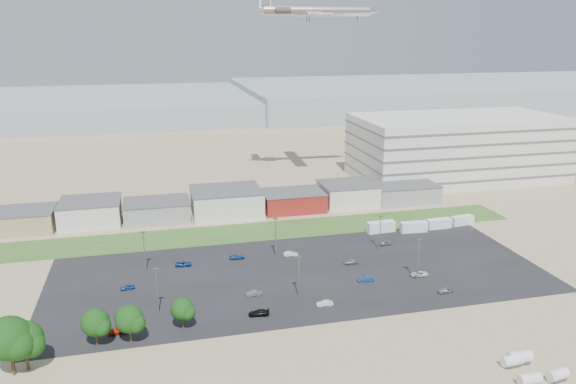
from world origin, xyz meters
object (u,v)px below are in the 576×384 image
object	(u,v)px
airliner	(317,11)
parked_car_3	(259,313)
box_trailer_a	(381,227)
parked_car_4	(254,293)
parked_car_5	(127,287)
parked_car_1	(366,279)
parked_car_6	(237,257)
parked_car_0	(419,274)
parked_car_8	(385,243)
parked_car_12	(351,262)
parked_car_13	(325,303)
parked_car_9	(183,264)
parked_car_2	(445,290)
storage_tank_nw	(512,360)
parked_car_10	(119,331)
parked_car_11	(291,254)
tree_far_left	(10,343)

from	to	relation	value
airliner	parked_car_3	distance (m)	124.40
box_trailer_a	parked_car_4	size ratio (longest dim) A/B	2.39
parked_car_3	parked_car_5	bearing A→B (deg)	-117.67
parked_car_1	parked_car_6	world-z (taller)	parked_car_1
parked_car_0	parked_car_6	world-z (taller)	parked_car_0
parked_car_6	parked_car_8	world-z (taller)	parked_car_8
box_trailer_a	airliner	world-z (taller)	airliner
airliner	parked_car_8	xyz separation A→B (m)	(0.48, -67.67, -63.55)
parked_car_3	parked_car_12	distance (m)	34.83
parked_car_1	parked_car_13	size ratio (longest dim) A/B	1.09
parked_car_9	parked_car_12	bearing A→B (deg)	-95.95
airliner	parked_car_5	distance (m)	122.52
parked_car_2	parked_car_9	xyz separation A→B (m)	(-56.95, 29.61, -0.02)
parked_car_12	parked_car_0	bearing A→B (deg)	53.15
storage_tank_nw	parked_car_0	distance (m)	38.82
parked_car_5	parked_car_3	bearing A→B (deg)	47.25
parked_car_0	parked_car_12	xyz separation A→B (m)	(-13.68, 10.93, -0.03)
parked_car_1	parked_car_9	size ratio (longest dim) A/B	0.94
parked_car_0	parked_car_10	world-z (taller)	parked_car_10
parked_car_1	parked_car_13	bearing A→B (deg)	-49.52
parked_car_8	parked_car_13	bearing A→B (deg)	132.44
storage_tank_nw	parked_car_9	size ratio (longest dim) A/B	0.93
parked_car_11	parked_car_13	distance (m)	28.82
storage_tank_nw	parked_car_9	distance (m)	79.75
parked_car_9	airliner	bearing A→B (deg)	-32.40
parked_car_2	parked_car_12	xyz separation A→B (m)	(-15.36, 20.59, -0.05)
storage_tank_nw	parked_car_9	world-z (taller)	storage_tank_nw
parked_car_0	parked_car_9	bearing A→B (deg)	-103.06
parked_car_3	parked_car_13	size ratio (longest dim) A/B	1.21
tree_far_left	parked_car_10	size ratio (longest dim) A/B	2.88
parked_car_1	parked_car_9	xyz separation A→B (m)	(-41.59, 19.52, -0.07)
parked_car_2	parked_car_11	xyz separation A→B (m)	(-28.90, 29.36, 0.03)
parked_car_2	parked_car_5	size ratio (longest dim) A/B	1.07
tree_far_left	parked_car_3	distance (m)	46.79
airliner	parked_car_12	bearing A→B (deg)	-96.73
parked_car_10	parked_car_0	bearing A→B (deg)	-87.76
tree_far_left	box_trailer_a	bearing A→B (deg)	29.79
parked_car_4	parked_car_6	bearing A→B (deg)	175.99
storage_tank_nw	parked_car_1	bearing A→B (deg)	107.47
parked_car_3	parked_car_8	world-z (taller)	parked_car_8
parked_car_1	parked_car_10	distance (m)	57.08
parked_car_8	parked_car_3	bearing A→B (deg)	120.90
parked_car_10	parked_car_13	bearing A→B (deg)	-94.51
parked_car_6	parked_car_11	distance (m)	14.22
tree_far_left	parked_car_4	size ratio (longest dim) A/B	3.49
airliner	parked_car_12	world-z (taller)	airliner
tree_far_left	parked_car_10	world-z (taller)	tree_far_left
box_trailer_a	parked_car_13	size ratio (longest dim) A/B	2.35
parked_car_1	parked_car_3	size ratio (longest dim) A/B	0.90
parked_car_4	parked_car_6	distance (m)	21.75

